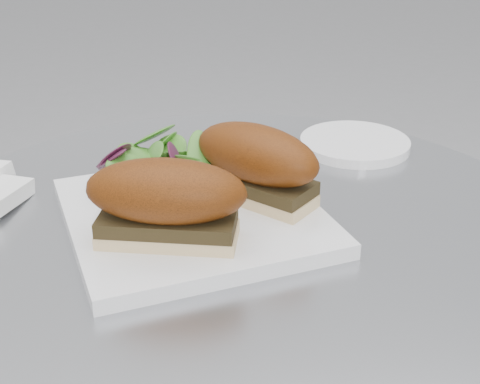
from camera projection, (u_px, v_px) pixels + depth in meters
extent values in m
cylinder|color=#ABAEB2|center=(236.00, 238.00, 0.68)|extent=(0.70, 0.70, 0.02)
cube|color=white|center=(193.00, 216.00, 0.68)|extent=(0.29, 0.29, 0.02)
cube|color=beige|center=(168.00, 234.00, 0.62)|extent=(0.14, 0.09, 0.01)
cube|color=black|center=(168.00, 222.00, 0.61)|extent=(0.14, 0.09, 0.01)
ellipsoid|color=#612909|center=(166.00, 191.00, 0.60)|extent=(0.16, 0.11, 0.06)
cube|color=beige|center=(256.00, 193.00, 0.70)|extent=(0.12, 0.13, 0.01)
cube|color=black|center=(256.00, 182.00, 0.69)|extent=(0.12, 0.13, 0.01)
ellipsoid|color=#612909|center=(257.00, 154.00, 0.68)|extent=(0.15, 0.15, 0.06)
cylinder|color=white|center=(355.00, 144.00, 0.86)|extent=(0.14, 0.14, 0.01)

